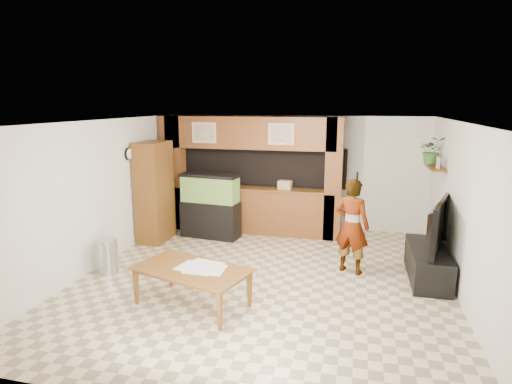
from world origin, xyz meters
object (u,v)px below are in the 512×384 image
(television, at_px, (431,224))
(pantry_cabinet, at_px, (154,192))
(dining_table, at_px, (191,288))
(aquarium, at_px, (210,206))
(person, at_px, (352,226))

(television, bearing_deg, pantry_cabinet, 98.35)
(television, height_order, dining_table, television)
(aquarium, relative_size, dining_table, 0.85)
(pantry_cabinet, height_order, person, pantry_cabinet)
(aquarium, relative_size, person, 0.84)
(pantry_cabinet, xyz_separation_m, person, (4.09, -0.83, -0.22))
(person, xyz_separation_m, dining_table, (-2.19, -1.87, -0.54))
(television, bearing_deg, dining_table, 135.60)
(pantry_cabinet, relative_size, television, 1.46)
(television, bearing_deg, aquarium, 90.23)
(television, distance_m, person, 1.26)
(dining_table, bearing_deg, aquarium, 120.97)
(person, bearing_deg, pantry_cabinet, 8.40)
(aquarium, distance_m, television, 4.48)
(pantry_cabinet, bearing_deg, television, -8.61)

